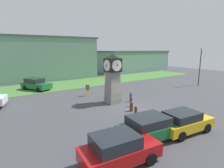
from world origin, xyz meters
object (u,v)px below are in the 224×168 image
object	(u,v)px
bollard_far_row	(131,106)
pedestrian_crossing_lot	(105,72)
clock_tower	(113,78)
car_near_tower	(151,127)
bollard_near_tower	(131,97)
street_lamp_far_side	(200,64)
car_by_building	(184,121)
bollard_end_row	(136,111)
car_far_lot	(36,84)
bollard_mid_row	(131,102)
pedestrian_by_cars	(88,89)
car_navy_sedan	(119,149)

from	to	relation	value
bollard_far_row	pedestrian_crossing_lot	distance (m)	20.44
clock_tower	car_near_tower	bearing A→B (deg)	-107.27
bollard_near_tower	street_lamp_far_side	size ratio (longest dim) A/B	0.17
car_by_building	bollard_end_row	bearing A→B (deg)	102.08
street_lamp_far_side	clock_tower	bearing A→B (deg)	179.50
car_near_tower	bollard_far_row	bearing A→B (deg)	63.25
bollard_end_row	car_far_lot	size ratio (longest dim) A/B	0.20
bollard_mid_row	car_by_building	distance (m)	6.23
pedestrian_by_cars	bollard_mid_row	bearing A→B (deg)	-74.29
bollard_near_tower	car_far_lot	world-z (taller)	car_far_lot
bollard_mid_row	bollard_far_row	world-z (taller)	bollard_mid_row
bollard_end_row	car_by_building	world-z (taller)	car_by_building
bollard_end_row	pedestrian_crossing_lot	bearing A→B (deg)	64.67
clock_tower	car_near_tower	size ratio (longest dim) A/B	1.14
bollard_mid_row	bollard_end_row	world-z (taller)	bollard_mid_row
bollard_near_tower	bollard_end_row	world-z (taller)	bollard_near_tower
car_far_lot	pedestrian_by_cars	distance (m)	8.42
car_near_tower	street_lamp_far_side	distance (m)	20.33
bollard_end_row	pedestrian_by_cars	world-z (taller)	pedestrian_by_cars
pedestrian_crossing_lot	clock_tower	bearing A→B (deg)	-119.39
bollard_end_row	car_by_building	size ratio (longest dim) A/B	0.22
bollard_far_row	car_by_building	bearing A→B (deg)	-87.47
car_far_lot	clock_tower	bearing A→B (deg)	-63.88
car_navy_sedan	car_far_lot	size ratio (longest dim) A/B	0.87
bollard_end_row	car_near_tower	distance (m)	3.68
bollard_mid_row	bollard_far_row	xyz separation A→B (m)	(-0.87, -1.04, -0.03)
pedestrian_crossing_lot	street_lamp_far_side	distance (m)	17.43
clock_tower	bollard_mid_row	bearing A→B (deg)	-70.02
bollard_end_row	car_by_building	xyz separation A→B (m)	(0.83, -3.89, 0.28)
bollard_mid_row	bollard_far_row	size ratio (longest dim) A/B	1.06
pedestrian_by_cars	street_lamp_far_side	distance (m)	17.93
bollard_mid_row	car_near_tower	size ratio (longest dim) A/B	0.21
car_by_building	pedestrian_crossing_lot	size ratio (longest dim) A/B	2.36
bollard_far_row	street_lamp_far_side	size ratio (longest dim) A/B	0.15
street_lamp_far_side	bollard_far_row	bearing A→B (deg)	-169.61
clock_tower	car_near_tower	xyz separation A→B (m)	(-2.39, -7.68, -1.91)
car_far_lot	pedestrian_crossing_lot	size ratio (longest dim) A/B	2.67
car_by_building	car_far_lot	world-z (taller)	car_far_lot
clock_tower	car_far_lot	bearing A→B (deg)	116.12
car_navy_sedan	street_lamp_far_side	size ratio (longest dim) A/B	0.69
clock_tower	street_lamp_far_side	bearing A→B (deg)	-0.50
bollard_end_row	clock_tower	bearing A→B (deg)	80.86
clock_tower	bollard_mid_row	xyz separation A→B (m)	(0.77, -2.11, -2.20)
pedestrian_crossing_lot	bollard_near_tower	bearing A→B (deg)	-112.96
car_near_tower	pedestrian_crossing_lot	xyz separation A→B (m)	(11.01, 22.99, 0.24)
bollard_end_row	car_far_lot	world-z (taller)	car_far_lot
car_by_building	car_navy_sedan	bearing A→B (deg)	-177.35
clock_tower	bollard_end_row	bearing A→B (deg)	-99.14
car_navy_sedan	pedestrian_crossing_lot	bearing A→B (deg)	59.28
car_far_lot	street_lamp_far_side	size ratio (longest dim) A/B	0.80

